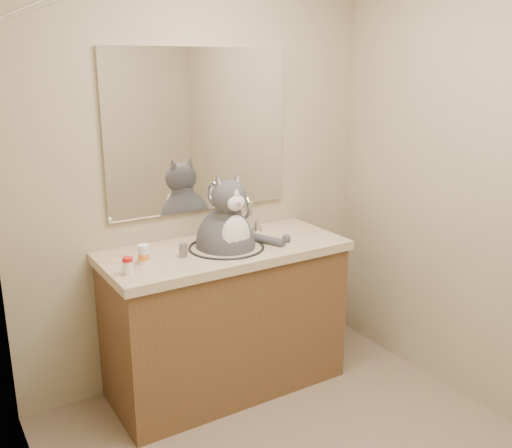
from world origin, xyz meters
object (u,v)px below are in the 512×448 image
(pill_bottle_redcap, at_px, (128,266))
(grey_canister, at_px, (183,250))
(pill_bottle_orange, at_px, (144,255))
(cat, at_px, (227,239))

(pill_bottle_redcap, relative_size, grey_canister, 1.27)
(pill_bottle_redcap, height_order, pill_bottle_orange, pill_bottle_orange)
(pill_bottle_redcap, xyz_separation_m, grey_canister, (0.33, 0.10, -0.01))
(cat, xyz_separation_m, grey_canister, (-0.27, -0.02, -0.01))
(cat, xyz_separation_m, pill_bottle_redcap, (-0.60, -0.12, 0.00))
(grey_canister, bearing_deg, pill_bottle_orange, 179.85)
(pill_bottle_orange, distance_m, grey_canister, 0.21)
(pill_bottle_orange, relative_size, grey_canister, 1.48)
(cat, xyz_separation_m, pill_bottle_orange, (-0.48, -0.02, 0.01))
(pill_bottle_redcap, distance_m, pill_bottle_orange, 0.15)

